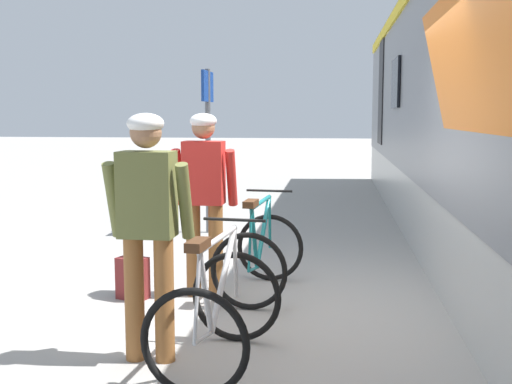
# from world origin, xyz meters

# --- Properties ---
(ground_plane) EXTENTS (80.00, 80.00, 0.00)m
(ground_plane) POSITION_xyz_m (0.00, 0.00, 0.00)
(ground_plane) COLOR #A09E99
(cyclist_near_in_red) EXTENTS (0.61, 0.31, 1.76)m
(cyclist_near_in_red) POSITION_xyz_m (-0.90, 0.38, 1.05)
(cyclist_near_in_red) COLOR #935B2D
(cyclist_near_in_red) RESTS_ON ground
(cyclist_far_in_olive) EXTENTS (0.61, 0.31, 1.76)m
(cyclist_far_in_olive) POSITION_xyz_m (-0.96, -1.25, 1.05)
(cyclist_far_in_olive) COLOR #935B2D
(cyclist_far_in_olive) RESTS_ON ground
(bicycle_near_teal) EXTENTS (0.80, 1.13, 0.99)m
(bicycle_near_teal) POSITION_xyz_m (-0.37, 0.49, 0.40)
(bicycle_near_teal) COLOR black
(bicycle_near_teal) RESTS_ON ground
(bicycle_far_silver) EXTENTS (0.81, 1.14, 0.99)m
(bicycle_far_silver) POSITION_xyz_m (-0.46, -1.32, 0.40)
(bicycle_far_silver) COLOR black
(bicycle_far_silver) RESTS_ON ground
(backpack_on_platform) EXTENTS (0.32, 0.26, 0.40)m
(backpack_on_platform) POSITION_xyz_m (-1.56, 0.19, 0.20)
(backpack_on_platform) COLOR maroon
(backpack_on_platform) RESTS_ON ground
(platform_sign_post) EXTENTS (0.08, 0.70, 2.40)m
(platform_sign_post) POSITION_xyz_m (-1.51, 3.61, 1.62)
(platform_sign_post) COLOR #595B60
(platform_sign_post) RESTS_ON ground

